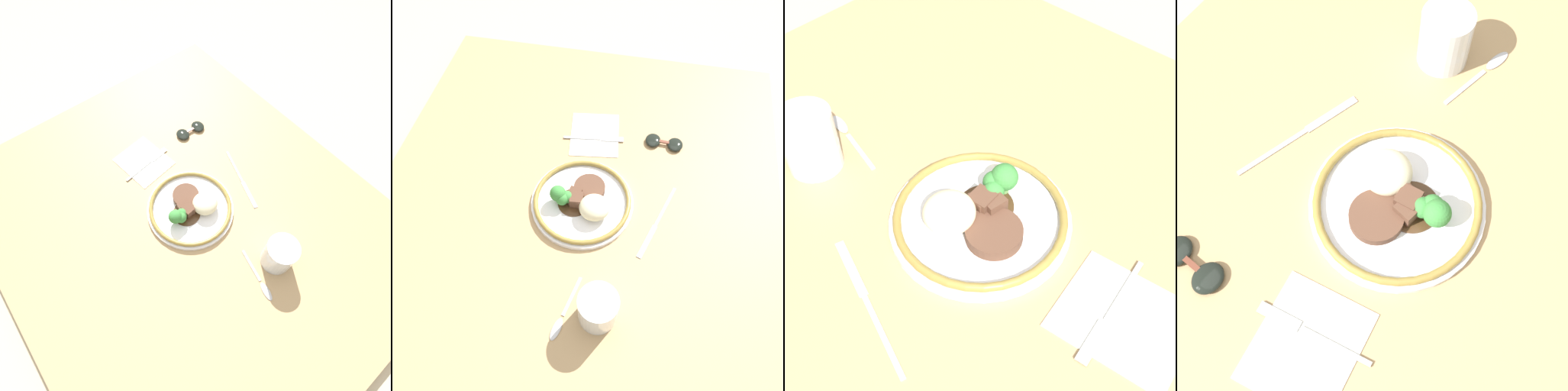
# 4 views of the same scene
# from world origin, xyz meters

# --- Properties ---
(ground_plane) EXTENTS (8.00, 8.00, 0.00)m
(ground_plane) POSITION_xyz_m (0.00, 0.00, 0.00)
(ground_plane) COLOR tan
(dining_table) EXTENTS (1.20, 1.02, 0.04)m
(dining_table) POSITION_xyz_m (0.00, 0.00, 0.02)
(dining_table) COLOR tan
(dining_table) RESTS_ON ground
(napkin) EXTENTS (0.17, 0.15, 0.00)m
(napkin) POSITION_xyz_m (-0.24, 0.01, 0.04)
(napkin) COLOR silver
(napkin) RESTS_ON dining_table
(plate) EXTENTS (0.26, 0.26, 0.06)m
(plate) POSITION_xyz_m (-0.01, 0.02, 0.05)
(plate) COLOR white
(plate) RESTS_ON dining_table
(juice_glass) EXTENTS (0.08, 0.08, 0.10)m
(juice_glass) POSITION_xyz_m (0.26, 0.11, 0.08)
(juice_glass) COLOR orange
(juice_glass) RESTS_ON dining_table
(fork) EXTENTS (0.03, 0.17, 0.00)m
(fork) POSITION_xyz_m (-0.22, 0.03, 0.04)
(fork) COLOR #B7B7BC
(fork) RESTS_ON napkin
(knife) EXTENTS (0.21, 0.08, 0.00)m
(knife) POSITION_xyz_m (0.01, 0.21, 0.04)
(knife) COLOR #B7B7BC
(knife) RESTS_ON dining_table
(spoon) EXTENTS (0.15, 0.05, 0.01)m
(spoon) POSITION_xyz_m (0.28, 0.03, 0.04)
(spoon) COLOR #B7B7BC
(spoon) RESTS_ON dining_table
(sunglasses) EXTENTS (0.06, 0.11, 0.01)m
(sunglasses) POSITION_xyz_m (-0.24, 0.20, 0.04)
(sunglasses) COLOR black
(sunglasses) RESTS_ON dining_table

